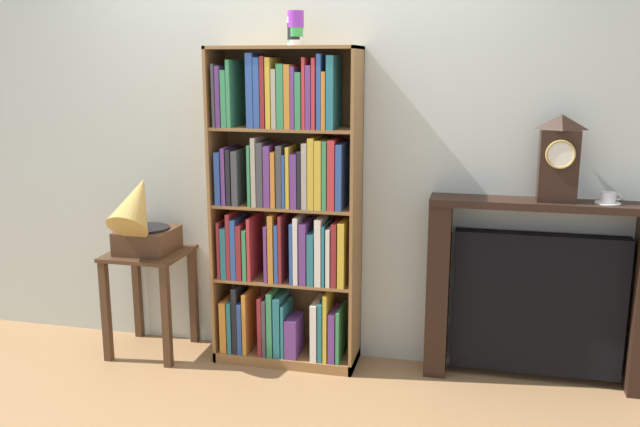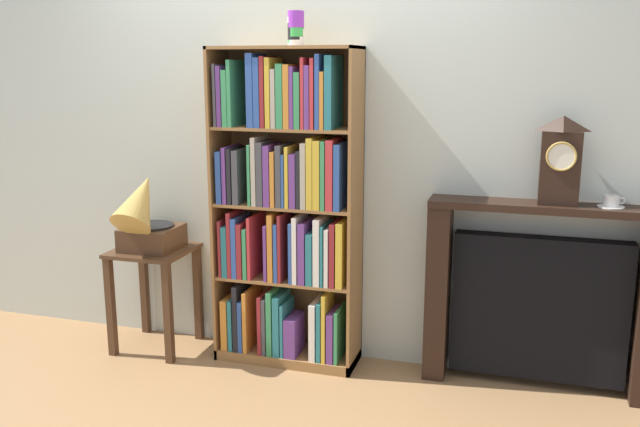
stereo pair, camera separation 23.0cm
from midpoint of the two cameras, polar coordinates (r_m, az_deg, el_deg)
name	(u,v)px [view 2 (the right image)]	position (r m, az deg, el deg)	size (l,w,h in m)	color
ground_plane	(283,366)	(4.08, -1.51, -12.75)	(8.20, 6.40, 0.02)	#997047
wall_back	(344,138)	(3.92, 3.69, 6.33)	(5.20, 0.08, 2.62)	beige
bookshelf	(286,215)	(3.87, -1.13, -0.10)	(0.83, 0.30, 1.82)	olive
cup_stack	(296,28)	(3.76, -0.22, 15.29)	(0.09, 0.09, 0.18)	white
side_table_left	(154,276)	(4.26, -12.25, -5.19)	(0.45, 0.44, 0.63)	#472D1C
gramophone	(145,216)	(4.10, -12.94, -0.25)	(0.31, 0.47, 0.52)	#472D1C
fireplace_mantel	(539,298)	(3.87, 19.57, -6.74)	(1.19, 0.21, 1.02)	black
mantel_clock	(560,160)	(3.68, 21.25, 4.18)	(0.20, 0.13, 0.45)	black
teacup_with_saucer	(611,202)	(3.75, 24.92, 0.86)	(0.13, 0.13, 0.06)	white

